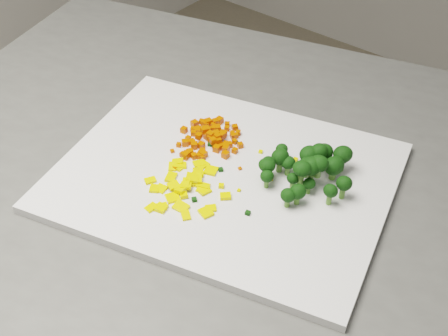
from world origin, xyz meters
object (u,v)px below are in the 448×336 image
Objects in this scene: broccoli_pile at (306,164)px; carrot_pile at (209,135)px; cutting_board at (224,177)px; pepper_pile at (185,184)px.

carrot_pile is at bearing -173.04° from broccoli_pile.
pepper_pile is (-0.02, -0.06, 0.01)m from cutting_board.
broccoli_pile is at bearing 6.96° from carrot_pile.
carrot_pile is 0.16m from broccoli_pile.
carrot_pile is 0.83× the size of broccoli_pile.
pepper_pile is (0.04, -0.10, -0.01)m from carrot_pile.
pepper_pile reaches higher than cutting_board.
pepper_pile is at bearing -110.68° from cutting_board.
broccoli_pile is at bearing 32.75° from cutting_board.
broccoli_pile reaches higher than pepper_pile.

